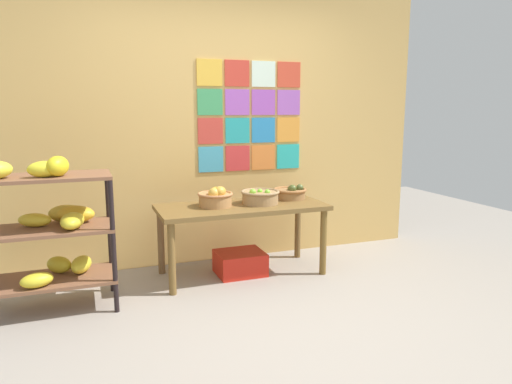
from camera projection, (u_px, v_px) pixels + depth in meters
The scene contains 8 objects.
ground at pixel (285, 328), 3.23m from camera, with size 9.24×9.24×0.00m, color gray.
back_wall_with_art at pixel (216, 107), 4.49m from camera, with size 4.32×0.07×2.99m.
banana_shelf_unit at pixel (52, 223), 3.44m from camera, with size 0.91×0.50×1.16m.
display_table at pixel (242, 214), 4.20m from camera, with size 1.49×0.65×0.64m.
fruit_basket_back_right at pixel (260, 196), 4.23m from camera, with size 0.35×0.35×0.15m.
fruit_basket_left at pixel (216, 197), 4.11m from camera, with size 0.31×0.31×0.18m.
fruit_basket_centre at pixel (290, 193), 4.47m from camera, with size 0.32×0.32×0.14m.
produce_crate_under_table at pixel (240, 263), 4.27m from camera, with size 0.42×0.36×0.21m, color red.
Camera 1 is at (-1.24, -2.76, 1.48)m, focal length 33.06 mm.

